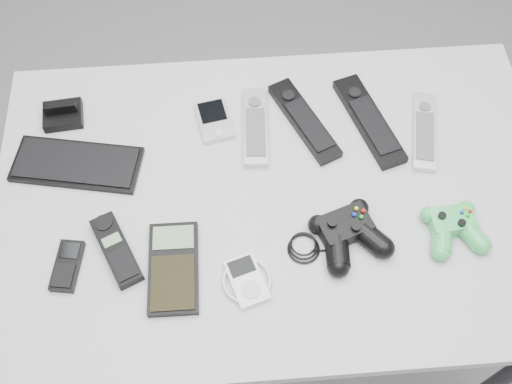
{
  "coord_description": "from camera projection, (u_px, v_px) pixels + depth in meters",
  "views": [
    {
      "loc": [
        -0.05,
        -0.63,
        1.88
      ],
      "look_at": [
        -0.0,
        -0.02,
        0.81
      ],
      "focal_mm": 42.0,
      "sensor_mm": 36.0,
      "label": 1
    }
  ],
  "objects": [
    {
      "name": "remote_black_b",
      "position": [
        369.0,
        120.0,
        1.33
      ],
      "size": [
        0.13,
        0.26,
        0.02
      ],
      "primitive_type": "cube",
      "rotation": [
        0.0,
        0.0,
        0.3
      ],
      "color": "black",
      "rests_on": "desk"
    },
    {
      "name": "floor",
      "position": [
        256.0,
        313.0,
        1.94
      ],
      "size": [
        3.5,
        3.5,
        0.0
      ],
      "primitive_type": "plane",
      "color": "slate",
      "rests_on": "ground"
    },
    {
      "name": "controller_green",
      "position": [
        454.0,
        226.0,
        1.19
      ],
      "size": [
        0.13,
        0.14,
        0.04
      ],
      "primitive_type": null,
      "rotation": [
        0.0,
        0.0,
        0.1
      ],
      "color": "#268D43",
      "rests_on": "desk"
    },
    {
      "name": "remote_silver_b",
      "position": [
        424.0,
        131.0,
        1.32
      ],
      "size": [
        0.09,
        0.21,
        0.02
      ],
      "primitive_type": "cube",
      "rotation": [
        0.0,
        0.0,
        -0.21
      ],
      "color": "silver",
      "rests_on": "desk"
    },
    {
      "name": "remote_black_a",
      "position": [
        304.0,
        120.0,
        1.33
      ],
      "size": [
        0.15,
        0.24,
        0.02
      ],
      "primitive_type": "cube",
      "rotation": [
        0.0,
        0.0,
        0.42
      ],
      "color": "black",
      "rests_on": "desk"
    },
    {
      "name": "mobile_phone",
      "position": [
        67.0,
        266.0,
        1.16
      ],
      "size": [
        0.06,
        0.11,
        0.02
      ],
      "primitive_type": "cube",
      "rotation": [
        0.0,
        0.0,
        -0.16
      ],
      "color": "black",
      "rests_on": "desk"
    },
    {
      "name": "dock_bracket",
      "position": [
        62.0,
        112.0,
        1.33
      ],
      "size": [
        0.09,
        0.08,
        0.05
      ],
      "primitive_type": "cube",
      "rotation": [
        0.0,
        0.0,
        0.1
      ],
      "color": "black",
      "rests_on": "desk"
    },
    {
      "name": "calculator",
      "position": [
        173.0,
        268.0,
        1.16
      ],
      "size": [
        0.1,
        0.19,
        0.02
      ],
      "primitive_type": "cube",
      "rotation": [
        0.0,
        0.0,
        -0.02
      ],
      "color": "black",
      "rests_on": "desk"
    },
    {
      "name": "remote_silver_a",
      "position": [
        255.0,
        127.0,
        1.32
      ],
      "size": [
        0.06,
        0.21,
        0.02
      ],
      "primitive_type": "cube",
      "rotation": [
        0.0,
        0.0,
        -0.05
      ],
      "color": "#B1B0B7",
      "rests_on": "desk"
    },
    {
      "name": "desk",
      "position": [
        276.0,
        209.0,
        1.31
      ],
      "size": [
        1.18,
        0.76,
        0.79
      ],
      "color": "#A0A0A2",
      "rests_on": "floor"
    },
    {
      "name": "mp3_player",
      "position": [
        247.0,
        280.0,
        1.14
      ],
      "size": [
        0.12,
        0.12,
        0.02
      ],
      "primitive_type": "cube",
      "rotation": [
        0.0,
        0.0,
        0.3
      ],
      "color": "silver",
      "rests_on": "desk"
    },
    {
      "name": "pda",
      "position": [
        214.0,
        120.0,
        1.34
      ],
      "size": [
        0.09,
        0.12,
        0.02
      ],
      "primitive_type": "cube",
      "rotation": [
        0.0,
        0.0,
        0.19
      ],
      "color": "#B1B0B7",
      "rests_on": "desk"
    },
    {
      "name": "controller_black",
      "position": [
        348.0,
        232.0,
        1.18
      ],
      "size": [
        0.28,
        0.22,
        0.05
      ],
      "primitive_type": null,
      "rotation": [
        0.0,
        0.0,
        0.33
      ],
      "color": "black",
      "rests_on": "desk"
    },
    {
      "name": "pda_keyboard",
      "position": [
        77.0,
        164.0,
        1.28
      ],
      "size": [
        0.29,
        0.16,
        0.02
      ],
      "primitive_type": "cube",
      "rotation": [
        0.0,
        0.0,
        -0.2
      ],
      "color": "black",
      "rests_on": "desk"
    },
    {
      "name": "cordless_handset",
      "position": [
        116.0,
        250.0,
        1.17
      ],
      "size": [
        0.11,
        0.17,
        0.02
      ],
      "primitive_type": "cube",
      "rotation": [
        0.0,
        0.0,
        0.43
      ],
      "color": "black",
      "rests_on": "desk"
    }
  ]
}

